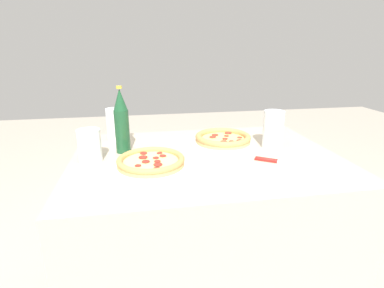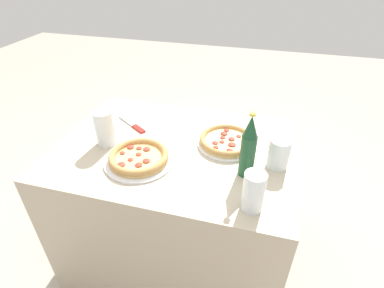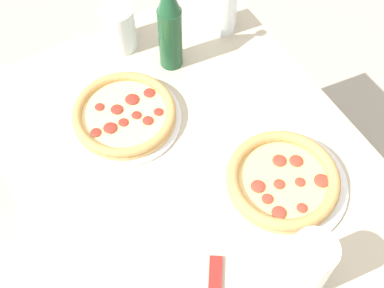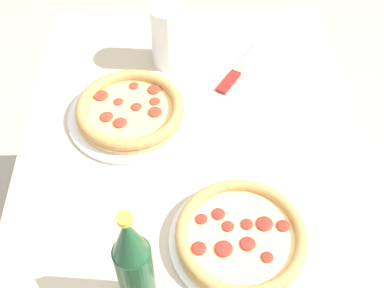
# 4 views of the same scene
# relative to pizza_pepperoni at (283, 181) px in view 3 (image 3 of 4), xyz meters

# --- Properties ---
(ground_plane) EXTENTS (8.00, 8.00, 0.00)m
(ground_plane) POSITION_rel_pizza_pepperoni_xyz_m (-0.11, -0.14, -0.74)
(ground_plane) COLOR #A89E8E
(table) EXTENTS (1.03, 0.75, 0.72)m
(table) POSITION_rel_pizza_pepperoni_xyz_m (-0.11, -0.14, -0.38)
(table) COLOR #B7A88E
(table) RESTS_ON ground_plane
(pizza_pepperoni) EXTENTS (0.28, 0.28, 0.04)m
(pizza_pepperoni) POSITION_rel_pizza_pepperoni_xyz_m (0.00, 0.00, 0.00)
(pizza_pepperoni) COLOR silver
(pizza_pepperoni) RESTS_ON table
(pizza_salami) EXTENTS (0.26, 0.26, 0.04)m
(pizza_salami) POSITION_rel_pizza_pepperoni_xyz_m (-0.32, -0.21, -0.00)
(pizza_salami) COLOR silver
(pizza_salami) RESTS_ON table
(glass_water) EXTENTS (0.07, 0.07, 0.14)m
(glass_water) POSITION_rel_pizza_pepperoni_xyz_m (-0.47, 0.14, 0.04)
(glass_water) COLOR white
(glass_water) RESTS_ON table
(glass_orange_juice) EXTENTS (0.08, 0.08, 0.16)m
(glass_orange_juice) POSITION_rel_pizza_pepperoni_xyz_m (0.19, -0.09, 0.05)
(glass_orange_juice) COLOR white
(glass_orange_juice) RESTS_ON table
(glass_cola) EXTENTS (0.08, 0.08, 0.12)m
(glass_cola) POSITION_rel_pizza_pepperoni_xyz_m (-0.54, -0.12, 0.04)
(glass_cola) COLOR white
(glass_cola) RESTS_ON table
(beer_bottle) EXTENTS (0.06, 0.06, 0.26)m
(beer_bottle) POSITION_rel_pizza_pepperoni_xyz_m (-0.43, -0.04, 0.11)
(beer_bottle) COLOR #194728
(beer_bottle) RESTS_ON table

